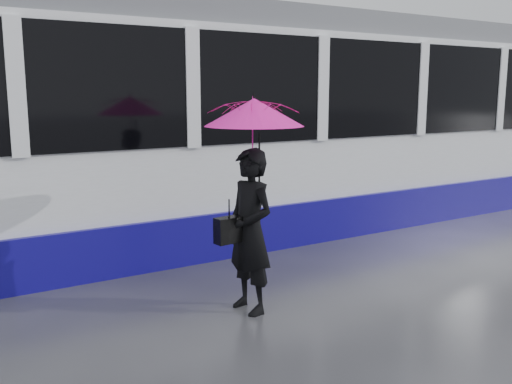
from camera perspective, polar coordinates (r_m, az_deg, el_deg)
ground at (r=6.22m, az=-2.19°, el=-10.32°), size 90.00×90.00×0.00m
rails at (r=8.38m, az=-10.77°, el=-5.05°), size 34.00×1.51×0.02m
tram at (r=8.38m, az=-6.88°, el=6.34°), size 26.00×2.56×3.35m
woman at (r=5.59m, az=-0.62°, el=-3.95°), size 0.45×0.63×1.63m
umbrella at (r=5.46m, az=-0.19°, el=6.03°), size 1.05×1.05×1.10m
handbag at (r=5.49m, az=-2.69°, el=-3.79°), size 0.30×0.16×0.43m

